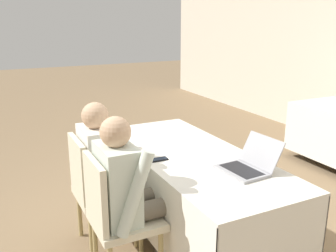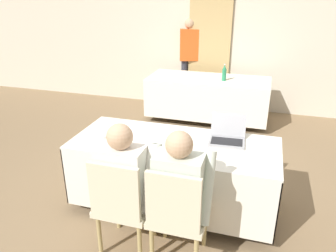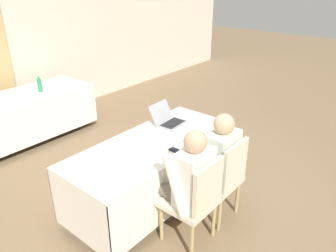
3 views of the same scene
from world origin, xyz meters
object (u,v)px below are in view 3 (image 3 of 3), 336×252
(water_bottle, at_px, (39,84))
(chair_near_right, at_px, (222,177))
(chair_near_left, at_px, (196,199))
(person_checkered_shirt, at_px, (187,179))
(person_white_shirt, at_px, (214,159))
(cell_phone, at_px, (176,151))
(laptop, at_px, (169,120))

(water_bottle, height_order, chair_near_right, water_bottle)
(water_bottle, relative_size, chair_near_right, 0.29)
(chair_near_left, distance_m, person_checkered_shirt, 0.19)
(chair_near_right, bearing_deg, person_white_shirt, -90.00)
(cell_phone, distance_m, chair_near_right, 0.53)
(laptop, height_order, person_checkered_shirt, person_checkered_shirt)
(chair_near_left, xyz_separation_m, chair_near_right, (0.45, 0.00, 0.00))
(cell_phone, distance_m, chair_near_left, 0.54)
(chair_near_left, bearing_deg, water_bottle, -96.76)
(chair_near_right, relative_size, person_checkered_shirt, 0.77)
(cell_phone, relative_size, chair_near_left, 0.16)
(chair_near_left, distance_m, chair_near_right, 0.45)
(chair_near_right, height_order, person_checkered_shirt, person_checkered_shirt)
(laptop, xyz_separation_m, cell_phone, (-0.46, -0.47, -0.04))
(water_bottle, xyz_separation_m, person_checkered_shirt, (-0.37, -2.98, -0.19))
(cell_phone, height_order, person_checkered_shirt, person_checkered_shirt)
(person_white_shirt, bearing_deg, water_bottle, -88.31)
(water_bottle, relative_size, person_checkered_shirt, 0.23)
(laptop, distance_m, chair_near_left, 1.16)
(person_checkered_shirt, bearing_deg, water_bottle, -96.99)
(cell_phone, bearing_deg, chair_near_right, -61.84)
(laptop, xyz_separation_m, person_white_shirt, (-0.25, -0.78, -0.12))
(laptop, distance_m, water_bottle, 2.23)
(laptop, xyz_separation_m, chair_near_right, (-0.25, -0.88, -0.28))
(person_checkered_shirt, height_order, person_white_shirt, same)
(person_white_shirt, bearing_deg, laptop, -107.42)
(water_bottle, relative_size, person_white_shirt, 0.23)
(cell_phone, bearing_deg, person_white_shirt, -54.75)
(chair_near_left, bearing_deg, laptop, -128.34)
(chair_near_left, relative_size, chair_near_right, 1.00)
(cell_phone, distance_m, water_bottle, 2.67)
(water_bottle, distance_m, person_checkered_shirt, 3.01)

